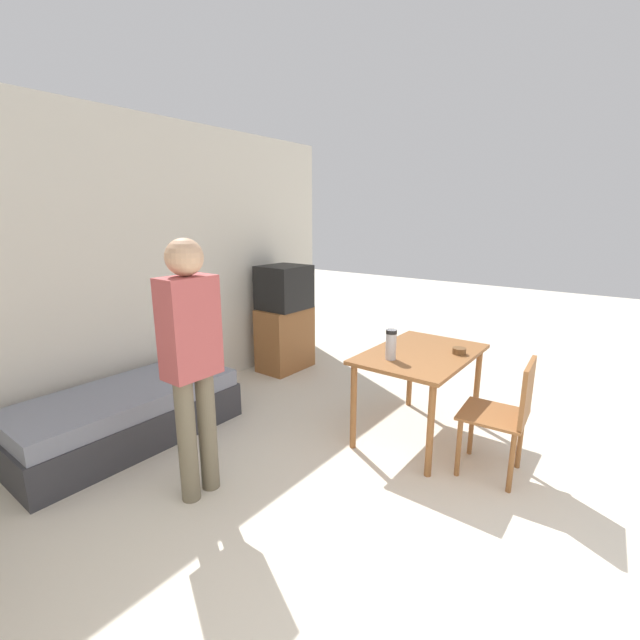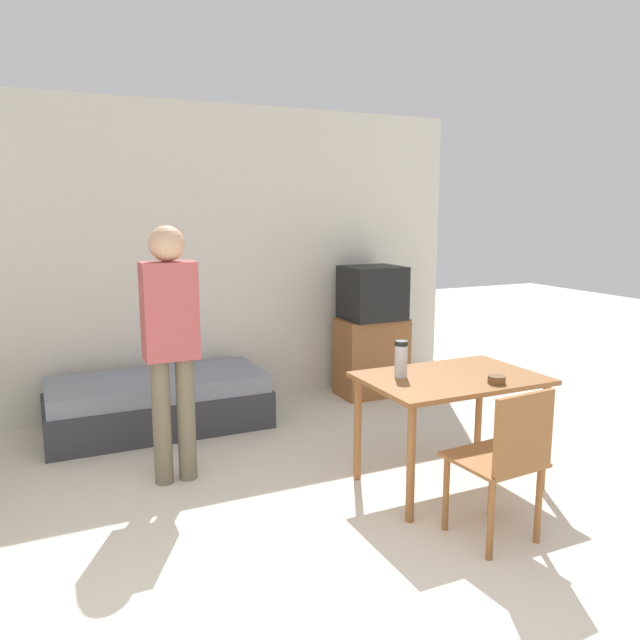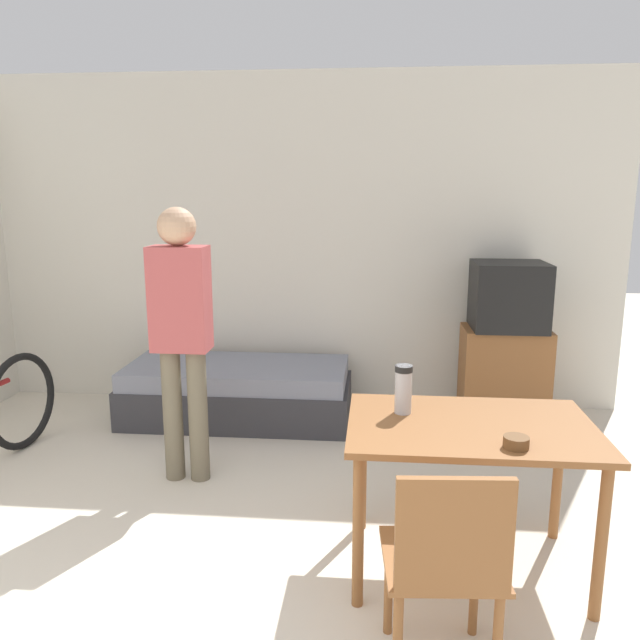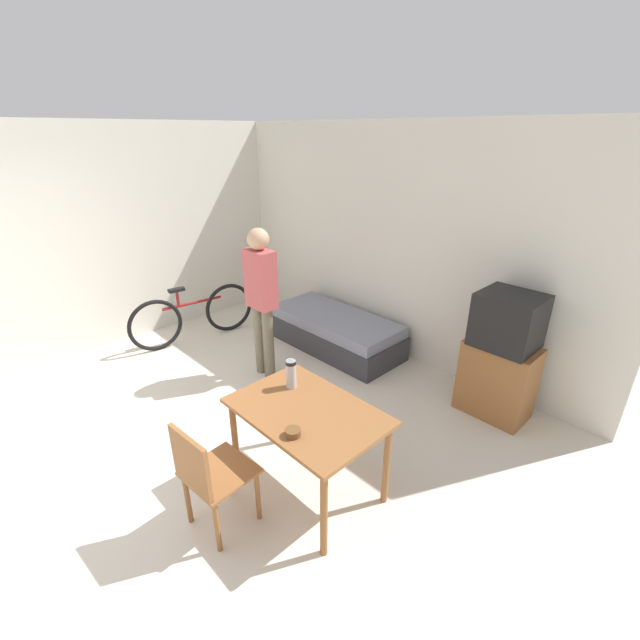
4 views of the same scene
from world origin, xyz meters
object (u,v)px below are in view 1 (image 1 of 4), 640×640
tv (285,318)px  thermos_flask (391,343)px  person_standing (191,353)px  mate_bowl (459,351)px  daybed (128,415)px  dining_table (421,363)px  wooden_chair (507,411)px

tv → thermos_flask: (-0.85, -1.87, 0.24)m
thermos_flask → person_standing: bearing=151.9°
mate_bowl → daybed: bearing=128.1°
daybed → thermos_flask: 2.23m
daybed → person_standing: bearing=-94.7°
tv → dining_table: (-0.55, -1.98, 0.01)m
dining_table → tv: bearing=74.6°
tv → wooden_chair: (-0.73, -2.72, -0.13)m
wooden_chair → mate_bowl: bearing=55.6°
dining_table → wooden_chair: (-0.18, -0.73, -0.14)m
dining_table → wooden_chair: bearing=-103.7°
person_standing → daybed: bearing=85.3°
dining_table → wooden_chair: size_ratio=1.29×
wooden_chair → mate_bowl: size_ratio=8.17×
daybed → thermos_flask: bearing=-55.3°
dining_table → mate_bowl: bearing=-60.6°
wooden_chair → dining_table: bearing=76.3°
dining_table → person_standing: size_ratio=0.67×
dining_table → thermos_flask: (-0.31, 0.12, 0.22)m
daybed → mate_bowl: mate_bowl is taller
thermos_flask → mate_bowl: thermos_flask is taller
tv → thermos_flask: bearing=-114.6°
daybed → tv: 2.11m
daybed → thermos_flask: size_ratio=7.46×
tv → dining_table: 2.06m
daybed → dining_table: dining_table is taller
tv → wooden_chair: 2.81m
person_standing → tv: bearing=28.5°
wooden_chair → thermos_flask: 0.93m
thermos_flask → tv: bearing=65.4°
tv → person_standing: bearing=-151.5°
dining_table → person_standing: person_standing is taller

